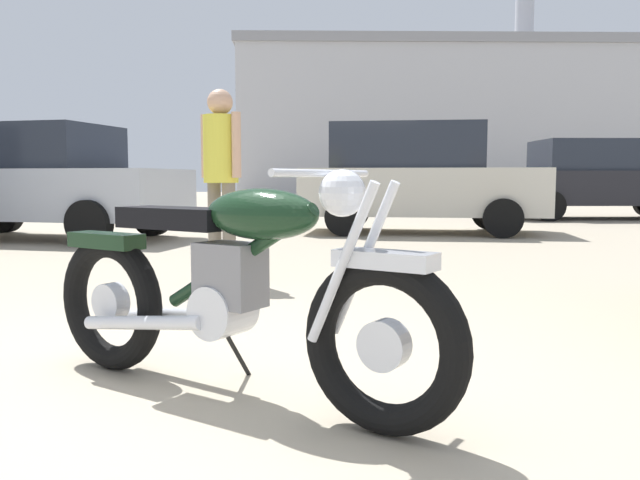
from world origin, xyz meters
The scene contains 8 objects.
ground_plane centered at (0.00, 0.00, 0.00)m, with size 80.00×80.00×0.00m, color tan.
vintage_motorcycle centered at (0.23, -0.02, 0.45)m, with size 1.87×1.11×0.94m.
bystander centered at (-0.47, 2.99, 1.02)m, with size 0.40×0.30×1.66m.
silver_sedan_mid centered at (6.18, 12.31, 0.94)m, with size 4.83×2.28×1.74m.
white_estate_far centered at (-4.02, 6.75, 0.84)m, with size 4.43×2.45×1.67m.
dark_sedan_left centered at (1.63, 8.23, 0.92)m, with size 3.99×2.01×1.78m.
blue_hatchback_right centered at (-7.33, 14.40, 0.84)m, with size 4.36×2.27×1.67m.
industrial_building centered at (4.83, 37.99, 4.21)m, with size 23.77×15.17×18.78m.
Camera 1 is at (0.77, -2.59, 0.90)m, focal length 36.47 mm.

